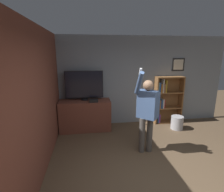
{
  "coord_description": "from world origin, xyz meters",
  "views": [
    {
      "loc": [
        -1.25,
        -2.27,
        2.21
      ],
      "look_at": [
        -0.66,
        1.83,
        1.18
      ],
      "focal_mm": 28.0,
      "sensor_mm": 36.0,
      "label": 1
    }
  ],
  "objects_px": {
    "television": "(84,85)",
    "game_console": "(94,101)",
    "bookshelf": "(165,100)",
    "waste_bin": "(177,123)",
    "person": "(147,110)"
  },
  "relations": [
    {
      "from": "television",
      "to": "game_console",
      "type": "distance_m",
      "value": 0.53
    },
    {
      "from": "waste_bin",
      "to": "game_console",
      "type": "bearing_deg",
      "value": 175.59
    },
    {
      "from": "game_console",
      "to": "waste_bin",
      "type": "relative_size",
      "value": 0.61
    },
    {
      "from": "television",
      "to": "person",
      "type": "relative_size",
      "value": 0.56
    },
    {
      "from": "person",
      "to": "waste_bin",
      "type": "bearing_deg",
      "value": 80.71
    },
    {
      "from": "person",
      "to": "waste_bin",
      "type": "xyz_separation_m",
      "value": [
        1.33,
        1.04,
        -0.81
      ]
    },
    {
      "from": "bookshelf",
      "to": "waste_bin",
      "type": "xyz_separation_m",
      "value": [
        0.16,
        -0.54,
        -0.56
      ]
    },
    {
      "from": "bookshelf",
      "to": "person",
      "type": "relative_size",
      "value": 0.78
    },
    {
      "from": "television",
      "to": "game_console",
      "type": "relative_size",
      "value": 4.53
    },
    {
      "from": "bookshelf",
      "to": "waste_bin",
      "type": "relative_size",
      "value": 3.84
    },
    {
      "from": "television",
      "to": "bookshelf",
      "type": "bearing_deg",
      "value": 2.27
    },
    {
      "from": "bookshelf",
      "to": "television",
      "type": "bearing_deg",
      "value": -177.73
    },
    {
      "from": "person",
      "to": "television",
      "type": "bearing_deg",
      "value": 175.01
    },
    {
      "from": "bookshelf",
      "to": "waste_bin",
      "type": "distance_m",
      "value": 0.79
    },
    {
      "from": "game_console",
      "to": "person",
      "type": "height_order",
      "value": "person"
    }
  ]
}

